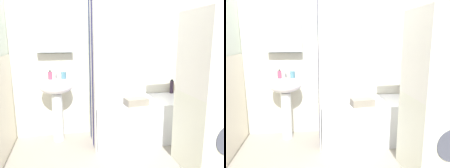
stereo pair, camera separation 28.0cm
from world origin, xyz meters
The scene contains 11 objects.
wall_back_tiled centered at (-0.06, 1.26, 1.14)m, with size 3.60×0.18×2.40m.
sink centered at (-0.94, 1.03, 0.64)m, with size 0.44×0.34×0.87m.
faucet centered at (-0.94, 1.11, 0.93)m, with size 0.03×0.12×0.12m.
soap_dispenser centered at (-1.01, 1.05, 0.92)m, with size 0.06×0.06×0.12m.
toothbrush_cup centered at (-0.84, 1.06, 0.92)m, with size 0.07×0.07×0.09m, color teal.
bathtub centered at (0.28, 0.88, 0.28)m, with size 1.48×0.67×0.56m, color white.
shower_curtain centered at (-0.48, 0.88, 1.00)m, with size 0.01×0.67×2.00m.
body_wash_bottle centered at (0.92, 1.13, 0.67)m, with size 0.05×0.05×0.22m.
conditioner_bottle centered at (0.81, 1.15, 0.67)m, with size 0.06×0.06×0.22m.
towel_folded centered at (0.06, 0.65, 0.61)m, with size 0.28×0.18×0.09m, color gray.
washer_dryer_stack centered at (0.68, -0.01, 0.84)m, with size 0.57×0.61×1.68m.
Camera 1 is at (-0.83, -1.99, 1.40)m, focal length 35.85 mm.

